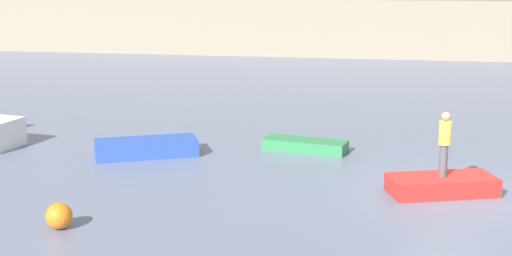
{
  "coord_description": "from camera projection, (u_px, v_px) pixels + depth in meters",
  "views": [
    {
      "loc": [
        -1.96,
        -19.57,
        6.1
      ],
      "look_at": [
        -6.1,
        3.73,
        0.76
      ],
      "focal_mm": 51.29,
      "sensor_mm": 36.0,
      "label": 1
    }
  ],
  "objects": [
    {
      "name": "mooring_buoy",
      "position": [
        59.0,
        216.0,
        17.13
      ],
      "size": [
        0.63,
        0.63,
        0.63
      ],
      "primitive_type": "sphere",
      "color": "orange",
      "rests_on": "ground_plane"
    },
    {
      "name": "rowboat_green",
      "position": [
        305.0,
        145.0,
        24.29
      ],
      "size": [
        2.89,
        1.44,
        0.38
      ],
      "primitive_type": "cube",
      "rotation": [
        0.0,
        0.0,
        -0.19
      ],
      "color": "#2D7F47",
      "rests_on": "ground_plane"
    },
    {
      "name": "person_yellow_shirt",
      "position": [
        445.0,
        141.0,
        19.49
      ],
      "size": [
        0.32,
        0.32,
        1.77
      ],
      "color": "#4C4C56",
      "rests_on": "rowboat_red"
    },
    {
      "name": "rowboat_red",
      "position": [
        442.0,
        185.0,
        19.76
      ],
      "size": [
        3.1,
        2.11,
        0.49
      ],
      "primitive_type": "cube",
      "rotation": [
        0.0,
        0.0,
        0.33
      ],
      "color": "red",
      "rests_on": "ground_plane"
    },
    {
      "name": "rowboat_blue",
      "position": [
        146.0,
        148.0,
        23.67
      ],
      "size": [
        3.47,
        2.46,
        0.54
      ],
      "primitive_type": "cube",
      "rotation": [
        0.0,
        0.0,
        0.43
      ],
      "color": "#2B4CAD",
      "rests_on": "ground_plane"
    },
    {
      "name": "ground_plane",
      "position": [
        453.0,
        194.0,
        19.8
      ],
      "size": [
        120.0,
        120.0,
        0.0
      ],
      "primitive_type": "plane",
      "color": "slate"
    },
    {
      "name": "embankment_wall",
      "position": [
        417.0,
        30.0,
        47.37
      ],
      "size": [
        80.0,
        1.2,
        3.8
      ],
      "primitive_type": "cube",
      "color": "gray",
      "rests_on": "ground_plane"
    }
  ]
}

